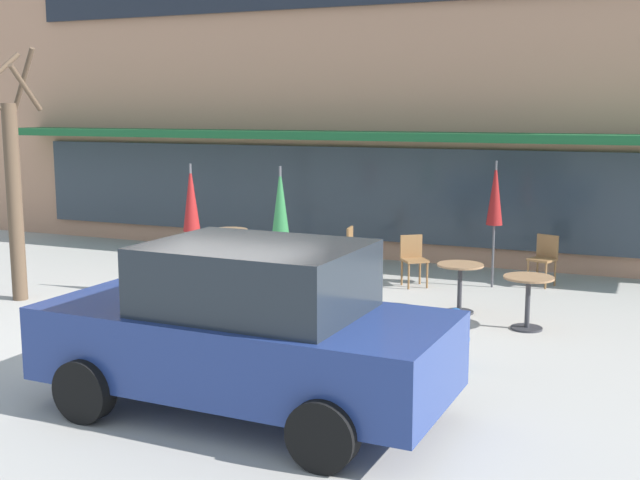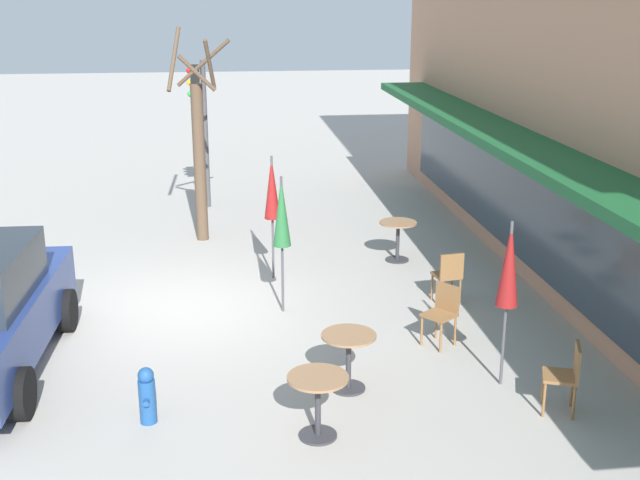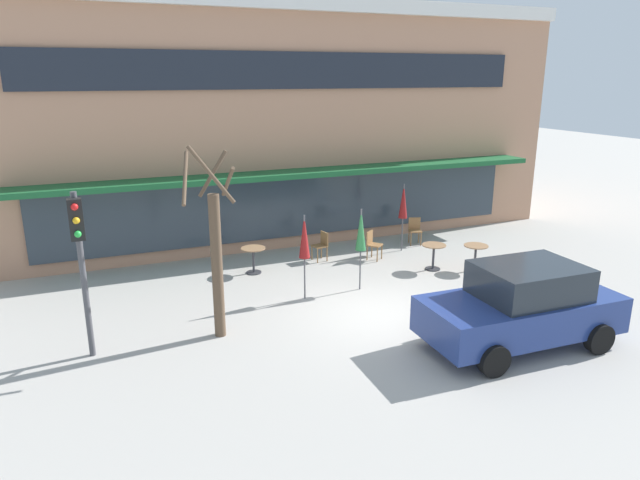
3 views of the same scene
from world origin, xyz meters
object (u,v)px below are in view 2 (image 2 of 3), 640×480
object	(u,v)px
traffic_light_pole	(200,109)
fire_hydrant	(147,395)
cafe_chair_1	(449,274)
cafe_table_by_tree	(318,396)
cafe_table_streetside	(398,234)
cafe_chair_0	(567,373)
street_tree	(199,149)
patio_umbrella_green_folded	(282,213)
patio_umbrella_corner_open	(509,265)
patio_umbrella_cream_folded	(272,189)
cafe_table_near_wall	(349,352)
cafe_chair_2	(443,310)

from	to	relation	value
traffic_light_pole	fire_hydrant	xyz separation A→B (m)	(9.95, -0.51, -1.94)
cafe_chair_1	fire_hydrant	bearing A→B (deg)	-54.60
cafe_table_by_tree	cafe_table_streetside	bearing A→B (deg)	159.67
cafe_table_streetside	fire_hydrant	world-z (taller)	cafe_table_streetside
cafe_chair_0	street_tree	world-z (taller)	street_tree
cafe_table_streetside	cafe_table_by_tree	bearing A→B (deg)	-20.33
cafe_table_streetside	street_tree	xyz separation A→B (m)	(-1.85, -3.68, 1.35)
patio_umbrella_green_folded	cafe_chair_1	distance (m)	2.90
street_tree	cafe_chair_0	bearing A→B (deg)	30.01
street_tree	cafe_table_by_tree	bearing A→B (deg)	10.29
patio_umbrella_green_folded	patio_umbrella_corner_open	world-z (taller)	same
patio_umbrella_cream_folded	fire_hydrant	distance (m)	5.31
cafe_table_streetside	cafe_chair_0	distance (m)	5.92
patio_umbrella_green_folded	street_tree	distance (m)	4.32
cafe_table_near_wall	cafe_chair_2	bearing A→B (deg)	127.76
cafe_table_streetside	cafe_chair_0	xyz separation A→B (m)	(5.87, 0.78, 0.01)
cafe_chair_2	fire_hydrant	xyz separation A→B (m)	(1.73, -4.02, -0.17)
street_tree	patio_umbrella_green_folded	bearing A→B (deg)	18.03
cafe_chair_1	fire_hydrant	distance (m)	5.56
patio_umbrella_green_folded	patio_umbrella_cream_folded	bearing A→B (deg)	-178.37
cafe_table_near_wall	street_tree	distance (m)	7.21
cafe_table_near_wall	patio_umbrella_corner_open	world-z (taller)	patio_umbrella_corner_open
patio_umbrella_green_folded	patio_umbrella_cream_folded	xyz separation A→B (m)	(-1.59, -0.05, 0.00)
cafe_chair_0	cafe_chair_1	distance (m)	3.62
cafe_table_near_wall	fire_hydrant	distance (m)	2.53
cafe_table_near_wall	patio_umbrella_green_folded	bearing A→B (deg)	-167.03
street_tree	fire_hydrant	xyz separation A→B (m)	(7.34, -0.51, -1.51)
cafe_table_near_wall	patio_umbrella_green_folded	world-z (taller)	patio_umbrella_green_folded
cafe_table_streetside	patio_umbrella_cream_folded	xyz separation A→B (m)	(0.66, -2.39, 1.11)
cafe_table_streetside	street_tree	world-z (taller)	street_tree
cafe_table_streetside	patio_umbrella_cream_folded	world-z (taller)	patio_umbrella_cream_folded
cafe_table_by_tree	cafe_chair_0	distance (m)	3.03
cafe_table_by_tree	patio_umbrella_green_folded	distance (m)	3.97
cafe_chair_1	traffic_light_pole	size ratio (longest dim) A/B	0.26
cafe_table_streetside	cafe_chair_1	size ratio (longest dim) A/B	0.85
patio_umbrella_green_folded	traffic_light_pole	bearing A→B (deg)	-168.68
street_tree	fire_hydrant	bearing A→B (deg)	-4.01
patio_umbrella_corner_open	traffic_light_pole	bearing A→B (deg)	-157.46
cafe_chair_1	street_tree	size ratio (longest dim) A/B	0.21
patio_umbrella_green_folded	fire_hydrant	xyz separation A→B (m)	(3.24, -1.85, -1.27)
patio_umbrella_green_folded	traffic_light_pole	xyz separation A→B (m)	(-6.71, -1.34, 0.67)
patio_umbrella_cream_folded	traffic_light_pole	world-z (taller)	traffic_light_pole
patio_umbrella_cream_folded	patio_umbrella_corner_open	distance (m)	5.15
cafe_chair_0	traffic_light_pole	bearing A→B (deg)	-156.62
cafe_table_near_wall	cafe_table_by_tree	distance (m)	1.21
cafe_table_by_tree	fire_hydrant	world-z (taller)	cafe_table_by_tree
cafe_table_streetside	cafe_table_by_tree	distance (m)	6.46
traffic_light_pole	cafe_table_by_tree	bearing A→B (deg)	7.82
patio_umbrella_corner_open	cafe_chair_0	world-z (taller)	patio_umbrella_corner_open
cafe_chair_2	patio_umbrella_corner_open	bearing A→B (deg)	18.50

